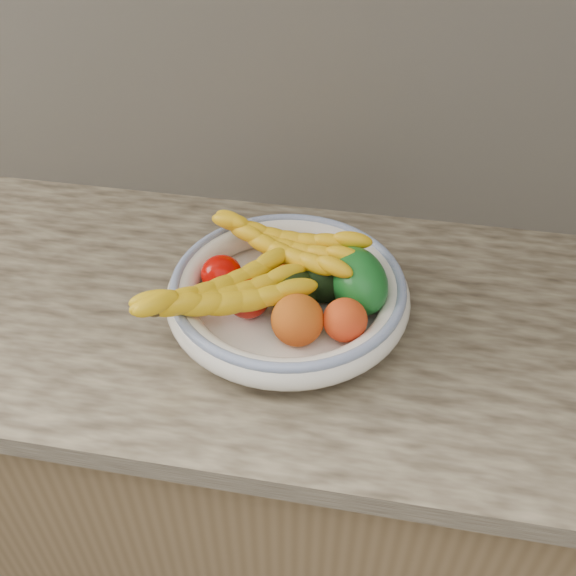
# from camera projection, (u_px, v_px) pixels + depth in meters

# --- Properties ---
(kitchen_counter) EXTENTS (2.44, 0.66, 1.40)m
(kitchen_counter) POSITION_uv_depth(u_px,v_px,m) (290.00, 455.00, 1.37)
(kitchen_counter) COLOR brown
(kitchen_counter) RESTS_ON ground
(fruit_bowl) EXTENTS (0.39, 0.39, 0.08)m
(fruit_bowl) POSITION_uv_depth(u_px,v_px,m) (288.00, 293.00, 1.03)
(fruit_bowl) COLOR white
(fruit_bowl) RESTS_ON kitchen_counter
(clementine_back_left) EXTENTS (0.06, 0.06, 0.05)m
(clementine_back_left) POSITION_uv_depth(u_px,v_px,m) (279.00, 249.00, 1.11)
(clementine_back_left) COLOR orange
(clementine_back_left) RESTS_ON fruit_bowl
(clementine_back_right) EXTENTS (0.05, 0.05, 0.04)m
(clementine_back_right) POSITION_uv_depth(u_px,v_px,m) (323.00, 255.00, 1.09)
(clementine_back_right) COLOR orange
(clementine_back_right) RESTS_ON fruit_bowl
(clementine_back_mid) EXTENTS (0.06, 0.06, 0.05)m
(clementine_back_mid) POSITION_uv_depth(u_px,v_px,m) (293.00, 269.00, 1.06)
(clementine_back_mid) COLOR #E95404
(clementine_back_mid) RESTS_ON fruit_bowl
(clementine_extra) EXTENTS (0.06, 0.06, 0.05)m
(clementine_extra) POSITION_uv_depth(u_px,v_px,m) (283.00, 258.00, 1.09)
(clementine_extra) COLOR #F26005
(clementine_extra) RESTS_ON fruit_bowl
(tomato_left) EXTENTS (0.07, 0.07, 0.06)m
(tomato_left) POSITION_uv_depth(u_px,v_px,m) (222.00, 274.00, 1.04)
(tomato_left) COLOR #C20500
(tomato_left) RESTS_ON fruit_bowl
(tomato_near_left) EXTENTS (0.08, 0.08, 0.06)m
(tomato_near_left) POSITION_uv_depth(u_px,v_px,m) (248.00, 298.00, 1.00)
(tomato_near_left) COLOR #AB1006
(tomato_near_left) RESTS_ON fruit_bowl
(avocado_center) EXTENTS (0.08, 0.11, 0.07)m
(avocado_center) POSITION_uv_depth(u_px,v_px,m) (295.00, 294.00, 1.00)
(avocado_center) COLOR black
(avocado_center) RESTS_ON fruit_bowl
(avocado_right) EXTENTS (0.13, 0.12, 0.07)m
(avocado_right) POSITION_uv_depth(u_px,v_px,m) (330.00, 279.00, 1.03)
(avocado_right) COLOR black
(avocado_right) RESTS_ON fruit_bowl
(green_mango) EXTENTS (0.16, 0.17, 0.12)m
(green_mango) POSITION_uv_depth(u_px,v_px,m) (358.00, 281.00, 1.01)
(green_mango) COLOR #0F551A
(green_mango) RESTS_ON fruit_bowl
(peach_front) EXTENTS (0.09, 0.09, 0.08)m
(peach_front) POSITION_uv_depth(u_px,v_px,m) (297.00, 320.00, 0.96)
(peach_front) COLOR orange
(peach_front) RESTS_ON fruit_bowl
(peach_right) EXTENTS (0.09, 0.09, 0.07)m
(peach_right) POSITION_uv_depth(u_px,v_px,m) (345.00, 320.00, 0.95)
(peach_right) COLOR orange
(peach_right) RESTS_ON fruit_bowl
(banana_bunch_back) EXTENTS (0.30, 0.18, 0.08)m
(banana_bunch_back) POSITION_uv_depth(u_px,v_px,m) (286.00, 248.00, 1.05)
(banana_bunch_back) COLOR yellow
(banana_bunch_back) RESTS_ON fruit_bowl
(banana_bunch_front) EXTENTS (0.30, 0.27, 0.08)m
(banana_bunch_front) POSITION_uv_depth(u_px,v_px,m) (223.00, 298.00, 0.97)
(banana_bunch_front) COLOR yellow
(banana_bunch_front) RESTS_ON fruit_bowl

